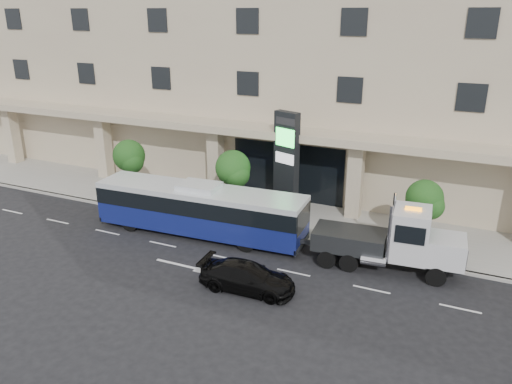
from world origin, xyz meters
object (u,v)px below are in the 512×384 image
signage_pylon (286,163)px  black_sedan (247,277)px  city_bus (200,209)px  tow_truck (394,242)px

signage_pylon → black_sedan: bearing=-60.8°
city_bus → black_sedan: bearing=-44.0°
city_bus → signage_pylon: 6.32m
city_bus → black_sedan: city_bus is taller
city_bus → tow_truck: bearing=-1.5°
tow_truck → signage_pylon: (-7.68, 4.60, 1.94)m
tow_truck → signage_pylon: signage_pylon is taller
city_bus → black_sedan: (5.24, -4.56, -0.96)m
black_sedan → signage_pylon: 10.02m
black_sedan → signage_pylon: (-1.71, 9.45, 2.86)m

